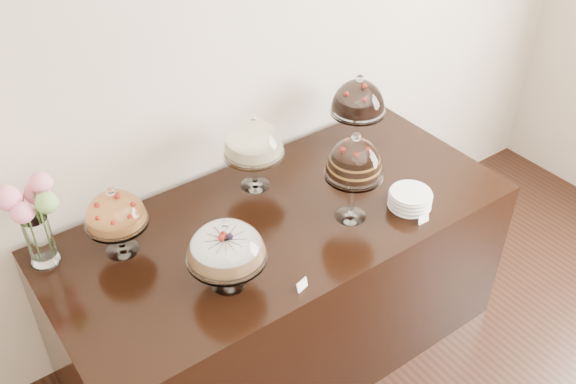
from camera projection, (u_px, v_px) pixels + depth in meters
wall_back at (228, 53)px, 3.03m from camera, size 5.00×0.04×3.00m
display_counter at (282, 285)px, 3.27m from camera, size 2.20×1.00×0.90m
cake_stand_sugar_sponge at (226, 246)px, 2.53m from camera, size 0.33×0.33×0.33m
cake_stand_choco_layer at (355, 162)px, 2.82m from camera, size 0.27×0.27×0.46m
cake_stand_cheesecake at (254, 141)px, 3.04m from camera, size 0.30×0.30×0.40m
cake_stand_dark_choco at (358, 100)px, 3.33m from camera, size 0.29×0.29×0.42m
cake_stand_fruit_tart at (115, 212)px, 2.69m from camera, size 0.27×0.27×0.34m
flower_vase at (30, 213)px, 2.61m from camera, size 0.24×0.26×0.43m
plate_stack at (410, 199)px, 3.04m from camera, size 0.20×0.20×0.08m
price_card_left at (302, 285)px, 2.62m from camera, size 0.06×0.03×0.04m
price_card_right at (423, 219)px, 2.96m from camera, size 0.06×0.02×0.04m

